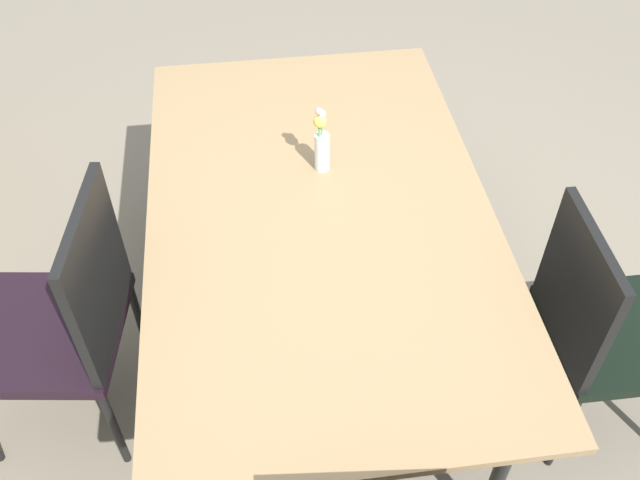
% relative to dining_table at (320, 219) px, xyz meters
% --- Properties ---
extents(ground_plane, '(12.00, 12.00, 0.00)m').
position_rel_dining_table_xyz_m(ground_plane, '(0.00, -0.08, -0.68)').
color(ground_plane, '#756B5B').
extents(dining_table, '(1.84, 1.11, 0.72)m').
position_rel_dining_table_xyz_m(dining_table, '(0.00, 0.00, 0.00)').
color(dining_table, '#8C704C').
rests_on(dining_table, ground).
extents(chair_far_side, '(0.54, 0.54, 0.96)m').
position_rel_dining_table_xyz_m(chair_far_side, '(-0.17, 0.83, -0.15)').
color(chair_far_side, black).
rests_on(chair_far_side, ground).
extents(chair_near_left, '(0.45, 0.45, 0.91)m').
position_rel_dining_table_xyz_m(chair_near_left, '(-0.41, -0.84, -0.16)').
color(chair_near_left, black).
rests_on(chair_near_left, ground).
extents(flower_vase, '(0.05, 0.06, 0.25)m').
position_rel_dining_table_xyz_m(flower_vase, '(0.20, -0.03, 0.15)').
color(flower_vase, silver).
rests_on(flower_vase, dining_table).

